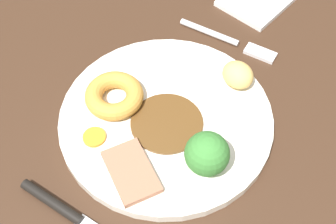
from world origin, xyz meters
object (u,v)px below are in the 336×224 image
Objects in this scene: roast_potato_left at (238,75)px; knife at (75,218)px; yorkshire_pudding at (114,96)px; carrot_coin_front at (94,137)px; meat_slice_main at (127,170)px; broccoli_floret at (207,154)px; dinner_plate at (168,120)px; fork at (230,41)px.

knife is (25.27, -9.38, -2.63)cm from roast_potato_left.
yorkshire_pudding is 2.67× the size of carrot_coin_front.
meat_slice_main is 9.49cm from broccoli_floret.
yorkshire_pudding is (-8.33, -6.50, 0.73)cm from meat_slice_main.
carrot_coin_front reaches higher than dinner_plate.
roast_potato_left is at bearing 159.98° from meat_slice_main.
carrot_coin_front is 0.15× the size of knife.
roast_potato_left reaches higher than fork.
yorkshire_pudding is at bearing -142.05° from meat_slice_main.
dinner_plate is 1.78× the size of fork.
roast_potato_left is 0.73× the size of broccoli_floret.
carrot_coin_front is (6.82, -6.68, 0.90)cm from dinner_plate.
carrot_coin_front is (6.05, 0.60, -0.92)cm from yorkshire_pudding.
meat_slice_main is 0.50× the size of fork.
carrot_coin_front reaches higher than fork.
knife reaches higher than fork.
dinner_plate is 9.19cm from meat_slice_main.
broccoli_floret reaches higher than roast_potato_left.
fork is (-23.78, 8.54, -1.21)cm from carrot_coin_front.
roast_potato_left reaches higher than carrot_coin_front.
roast_potato_left is at bearing 126.63° from yorkshire_pudding.
carrot_coin_front is (-2.28, -5.90, -0.20)cm from meat_slice_main.
carrot_coin_front is at bearing -38.34° from roast_potato_left.
yorkshire_pudding reaches higher than carrot_coin_front.
roast_potato_left is 0.28× the size of fork.
roast_potato_left is at bearing -174.36° from broccoli_floret.
meat_slice_main is at bearing -4.90° from dinner_plate.
meat_slice_main reaches higher than knife.
fork is (-8.02, -3.93, -2.69)cm from roast_potato_left.
dinner_plate is at bearing 84.66° from knife.
carrot_coin_front is (15.77, -12.47, -1.48)cm from roast_potato_left.
dinner_plate is 4.54× the size of broccoli_floret.
fork is at bearing 173.74° from dinner_plate.
yorkshire_pudding is 16.12cm from knife.
dinner_plate is at bearing -32.91° from roast_potato_left.
meat_slice_main reaches higher than fork.
dinner_plate is 9.61× the size of carrot_coin_front.
knife is (11.51, -10.74, -4.29)cm from broccoli_floret.
knife is (33.28, -5.44, 0.06)cm from fork.
broccoli_floret is at bearing 98.28° from carrot_coin_front.
broccoli_floret is 16.31cm from knife.
yorkshire_pudding is at bearing -113.23° from fork.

